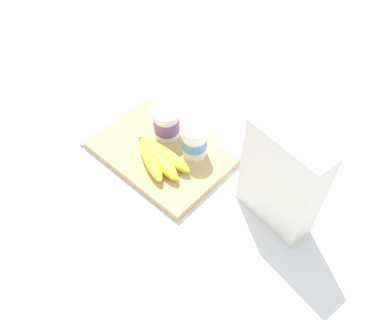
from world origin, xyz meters
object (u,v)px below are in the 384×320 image
Objects in this scene: cereal_box at (281,180)px; yogurt_cup_back at (195,142)px; banana_bunch at (158,157)px; spoon at (83,134)px; yogurt_cup_front at (167,124)px; cutting_board at (160,153)px.

cereal_box is 2.96× the size of yogurt_cup_back.
banana_bunch reaches higher than spoon.
banana_bunch is 0.25m from spoon.
yogurt_cup_front is 0.70× the size of spoon.
spoon is (-0.21, -0.09, -0.01)m from cutting_board.
cutting_board is at bearing -143.67° from yogurt_cup_back.
cereal_box is 1.48× the size of banana_bunch.
banana_bunch is at bearing 14.68° from spoon.
cereal_box reaches higher than cutting_board.
yogurt_cup_front is (-0.03, 0.05, 0.05)m from cutting_board.
spoon is at bearing -155.41° from cereal_box.
cereal_box is 0.56m from spoon.
yogurt_cup_front is 0.48× the size of banana_bunch.
cutting_board is 0.05m from banana_bunch.
yogurt_cup_back is (0.07, 0.05, 0.05)m from cutting_board.
spoon is at bearing -152.88° from yogurt_cup_back.
yogurt_cup_front is at bearing 38.03° from spoon.
yogurt_cup_back is (-0.25, 0.00, -0.07)m from cereal_box.
spoon is at bearing -156.47° from cutting_board.
yogurt_cup_front is at bearing 116.38° from cutting_board.
cutting_board is 0.34m from cereal_box.
spoon is (-0.28, -0.15, -0.06)m from yogurt_cup_back.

